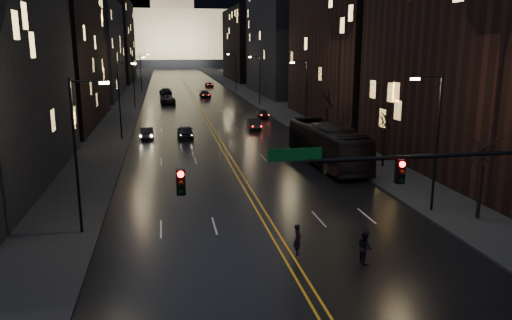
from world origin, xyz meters
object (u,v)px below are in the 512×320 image
oncoming_car_a (185,131)px  pedestrian_b (365,248)px  oncoming_car_b (147,133)px  receding_car_a (254,124)px  traffic_signal (452,180)px  pedestrian_a (298,239)px  bus (327,145)px

oncoming_car_a → pedestrian_b: pedestrian_b is taller
oncoming_car_a → oncoming_car_b: bearing=-4.3°
receding_car_a → oncoming_car_b: bearing=-159.7°
traffic_signal → pedestrian_b: (-2.34, 3.33, -4.26)m
oncoming_car_a → receding_car_a: bearing=-153.6°
receding_car_a → pedestrian_a: pedestrian_a is taller
bus → pedestrian_a: 20.71m
bus → pedestrian_b: 21.38m
oncoming_car_b → pedestrian_a: size_ratio=2.57×
bus → oncoming_car_a: bus is taller
pedestrian_b → traffic_signal: bearing=-150.4°
receding_car_a → pedestrian_a: bearing=-93.8°
oncoming_car_b → pedestrian_a: pedestrian_a is taller
receding_car_a → pedestrian_a: 39.94m
bus → oncoming_car_a: (-12.16, 16.01, -1.10)m
bus → pedestrian_a: size_ratio=8.12×
oncoming_car_a → oncoming_car_b: oncoming_car_a is taller
receding_car_a → pedestrian_b: bearing=-89.4°
oncoming_car_a → receding_car_a: oncoming_car_a is taller
bus → oncoming_car_b: (-16.65, 16.35, -1.18)m
bus → oncoming_car_a: size_ratio=2.95×
oncoming_car_b → bus: bearing=131.6°
oncoming_car_a → pedestrian_b: size_ratio=2.72×
bus → pedestrian_b: bearing=-106.2°
pedestrian_b → pedestrian_a: bearing=55.4°
pedestrian_b → oncoming_car_b: bearing=12.1°
pedestrian_a → receding_car_a: bearing=4.6°
receding_car_a → pedestrian_b: pedestrian_b is taller
bus → receding_car_a: 20.80m
pedestrian_b → receding_car_a: bearing=-8.0°
oncoming_car_a → pedestrian_b: (7.27, -36.80, 0.06)m
traffic_signal → pedestrian_a: bearing=136.9°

